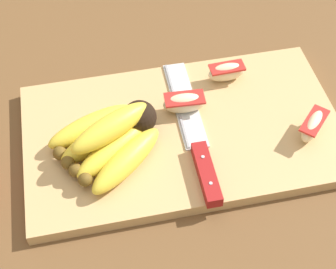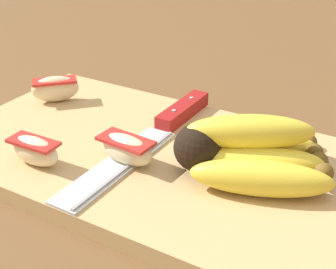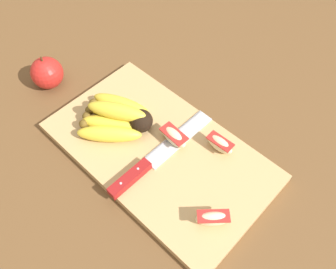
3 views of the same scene
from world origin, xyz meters
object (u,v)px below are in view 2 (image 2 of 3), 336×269
(apple_wedge_near, at_px, (55,88))
(apple_wedge_middle, at_px, (34,150))
(banana_bunch, at_px, (249,151))
(apple_wedge_far, at_px, (126,149))
(chefs_knife, at_px, (163,127))

(apple_wedge_near, height_order, apple_wedge_middle, apple_wedge_near)
(banana_bunch, relative_size, apple_wedge_near, 2.85)
(apple_wedge_middle, distance_m, apple_wedge_far, 0.10)
(chefs_knife, relative_size, apple_wedge_middle, 4.54)
(chefs_knife, bearing_deg, apple_wedge_far, -88.46)
(apple_wedge_middle, bearing_deg, banana_bunch, 27.03)
(banana_bunch, height_order, apple_wedge_near, banana_bunch)
(chefs_knife, relative_size, apple_wedge_far, 4.12)
(apple_wedge_near, relative_size, apple_wedge_middle, 1.00)
(chefs_knife, bearing_deg, apple_wedge_near, 178.60)
(chefs_knife, relative_size, apple_wedge_near, 4.53)
(chefs_knife, bearing_deg, banana_bunch, -13.84)
(chefs_knife, height_order, apple_wedge_near, apple_wedge_near)
(apple_wedge_far, bearing_deg, chefs_knife, 91.54)
(banana_bunch, height_order, apple_wedge_far, banana_bunch)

